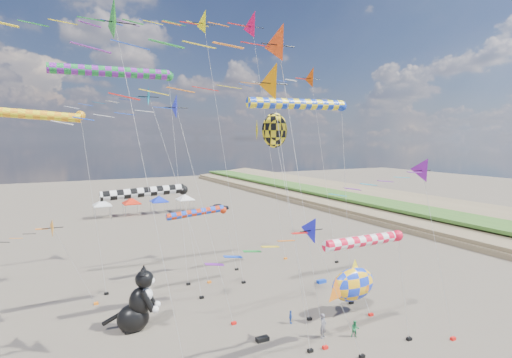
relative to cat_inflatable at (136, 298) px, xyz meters
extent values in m
cone|color=#CB4302|center=(20.97, 5.77, 18.03)|extent=(2.31, 2.48, 2.55)
cylinder|color=#B2B2B2|center=(22.02, 5.77, 7.82)|extent=(2.11, 0.02, 20.41)
cube|color=black|center=(23.06, 5.77, -2.28)|extent=(0.36, 0.24, 0.20)
cone|color=#E44210|center=(7.58, -8.60, 16.99)|extent=(2.28, 2.44, 2.52)
cylinder|color=#B2B2B2|center=(9.07, -8.60, 7.30)|extent=(3.01, 0.02, 19.37)
cube|color=black|center=(10.56, -8.60, -2.28)|extent=(0.36, 0.24, 0.20)
cone|color=#1819C8|center=(8.23, -10.56, 6.57)|extent=(1.52, 1.63, 1.68)
cylinder|color=#B2B2B2|center=(10.11, -10.56, 2.10)|extent=(3.78, 0.02, 8.96)
cube|color=black|center=(11.99, -10.56, -2.28)|extent=(0.36, 0.24, 0.20)
cone|color=#FFEC09|center=(7.43, 4.81, 21.61)|extent=(2.23, 2.39, 2.47)
cylinder|color=#B2B2B2|center=(9.20, 4.81, 9.62)|extent=(3.57, 0.02, 24.00)
cube|color=black|center=(10.97, 4.81, -2.28)|extent=(0.36, 0.24, 0.20)
cone|color=#10C0E3|center=(4.40, 6.38, 15.31)|extent=(1.92, 2.05, 2.11)
cylinder|color=#B2B2B2|center=(6.22, 6.38, 6.46)|extent=(3.66, 0.02, 17.69)
cube|color=black|center=(8.04, 6.38, -2.28)|extent=(0.36, 0.24, 0.20)
cone|color=#D50B42|center=(16.15, 9.56, 23.21)|extent=(2.90, 3.10, 3.20)
cylinder|color=#B2B2B2|center=(17.40, 9.56, 10.41)|extent=(2.51, 0.02, 25.59)
cube|color=black|center=(18.64, 9.56, -2.28)|extent=(0.36, 0.24, 0.20)
cone|color=orange|center=(-4.49, 6.04, 4.62)|extent=(1.57, 1.68, 1.73)
cylinder|color=#B2B2B2|center=(-3.36, 6.04, 1.12)|extent=(2.28, 0.02, 7.01)
cube|color=black|center=(-2.23, 6.04, -2.28)|extent=(0.36, 0.24, 0.20)
cone|color=#7A1893|center=(16.46, -11.73, 9.56)|extent=(1.61, 1.73, 1.78)
cylinder|color=#B2B2B2|center=(17.82, -11.73, 3.59)|extent=(2.73, 0.02, 11.94)
cube|color=black|center=(19.17, -11.73, -2.28)|extent=(0.36, 0.24, 0.20)
cone|color=#1C28D2|center=(3.88, -2.60, 13.73)|extent=(1.78, 1.90, 1.96)
cylinder|color=#B2B2B2|center=(5.24, -2.60, 5.67)|extent=(2.75, 0.02, 16.11)
cube|color=black|center=(6.61, -2.60, -2.28)|extent=(0.36, 0.24, 0.20)
cone|color=#1D8218|center=(-0.08, -6.58, 17.83)|extent=(2.39, 2.56, 2.64)
cylinder|color=#B2B2B2|center=(0.76, -6.58, 7.73)|extent=(1.69, 0.02, 20.21)
cone|color=orange|center=(7.01, -8.49, 14.78)|extent=(2.26, 2.41, 2.49)
cylinder|color=#B2B2B2|center=(8.23, -8.49, 6.20)|extent=(2.46, 0.02, 17.16)
cube|color=black|center=(9.45, -8.49, -2.28)|extent=(0.36, 0.24, 0.20)
cylinder|color=red|center=(11.95, -10.35, 5.20)|extent=(5.96, 0.70, 0.70)
sphere|color=red|center=(14.94, -10.35, 5.20)|extent=(0.74, 0.74, 0.74)
cylinder|color=#B2B2B2|center=(15.69, -10.35, 1.41)|extent=(1.52, 0.02, 7.58)
cube|color=black|center=(16.44, -10.35, -2.28)|extent=(0.36, 0.24, 0.20)
cylinder|color=black|center=(1.36, 3.15, 7.30)|extent=(6.50, 0.78, 0.78)
sphere|color=black|center=(4.61, 3.15, 7.30)|extent=(0.82, 0.82, 0.82)
cylinder|color=#B2B2B2|center=(5.36, 3.15, 2.46)|extent=(1.52, 0.02, 9.68)
cube|color=black|center=(6.11, 3.15, -2.28)|extent=(0.36, 0.24, 0.20)
cylinder|color=#FD9D15|center=(-6.65, 7.91, 13.48)|extent=(7.93, 0.75, 0.75)
sphere|color=#FD9D15|center=(-2.68, 7.91, 13.48)|extent=(0.79, 0.79, 0.79)
cylinder|color=#B2B2B2|center=(-1.93, 7.91, 5.55)|extent=(1.52, 0.02, 15.87)
cube|color=black|center=(-1.18, 7.91, -2.28)|extent=(0.36, 0.24, 0.20)
cylinder|color=#178231|center=(-0.24, 6.82, 17.10)|extent=(9.62, 0.87, 0.87)
sphere|color=#178231|center=(4.57, 6.82, 17.10)|extent=(0.92, 0.92, 0.92)
cylinder|color=#B2B2B2|center=(5.32, 6.82, 7.36)|extent=(1.52, 0.02, 19.49)
cube|color=black|center=(6.07, 6.82, -2.28)|extent=(0.36, 0.24, 0.20)
cylinder|color=red|center=(7.53, 8.64, 4.21)|extent=(5.91, 0.69, 0.69)
sphere|color=red|center=(10.48, 8.64, 4.21)|extent=(0.72, 0.72, 0.72)
cylinder|color=#B2B2B2|center=(11.23, 8.64, 0.92)|extent=(1.52, 0.02, 6.60)
cube|color=black|center=(11.98, 8.64, -2.28)|extent=(0.36, 0.24, 0.20)
cylinder|color=#1336BF|center=(11.39, -3.73, 14.09)|extent=(8.19, 0.78, 0.78)
sphere|color=#1336BF|center=(15.49, -3.73, 14.09)|extent=(0.82, 0.82, 0.82)
cylinder|color=#B2B2B2|center=(16.24, -3.73, 5.86)|extent=(1.52, 0.02, 16.47)
cube|color=black|center=(16.99, -3.73, -2.28)|extent=(0.36, 0.24, 0.20)
ellipsoid|color=yellow|center=(10.08, -2.62, 12.16)|extent=(2.20, 0.40, 2.64)
cone|color=yellow|center=(8.58, -2.62, 12.16)|extent=(0.12, 1.80, 1.80)
cylinder|color=#B2B2B2|center=(11.08, -3.62, 4.89)|extent=(2.03, 2.03, 14.55)
cube|color=black|center=(12.08, -4.62, -2.28)|extent=(0.36, 0.24, 0.20)
ellipsoid|color=blue|center=(15.82, -5.23, 0.02)|extent=(4.30, 2.62, 2.68)
cone|color=orange|center=(13.50, -5.23, 0.02)|extent=(1.92, 0.63, 1.96)
cone|color=yellow|center=(16.00, -5.23, 1.36)|extent=(1.40, 0.47, 1.43)
cylinder|color=#B2B2B2|center=(16.86, -5.73, -1.40)|extent=(0.11, 1.04, 1.97)
cube|color=red|center=(16.82, -6.23, -2.28)|extent=(0.36, 0.24, 0.20)
imported|color=gray|center=(11.37, -7.29, -1.52)|extent=(0.75, 0.69, 1.73)
imported|color=#228146|center=(13.38, -8.30, -1.77)|extent=(0.74, 0.69, 1.22)
imported|color=#2D54B4|center=(10.47, -4.45, -1.86)|extent=(0.49, 0.66, 1.03)
cube|color=#1239B9|center=(17.71, 1.42, -2.23)|extent=(0.90, 0.44, 0.30)
cube|color=black|center=(7.34, -5.78, -2.23)|extent=(0.90, 0.44, 0.30)
cube|color=silver|center=(2.64, 44.81, -0.13)|extent=(3.00, 3.00, 0.15)
pyramid|color=silver|center=(2.64, 44.81, 0.92)|extent=(4.20, 4.20, 1.00)
cylinder|color=#999999|center=(1.34, 43.51, -1.28)|extent=(0.08, 0.08, 2.20)
cylinder|color=#999999|center=(3.94, 43.51, -1.28)|extent=(0.08, 0.08, 2.20)
cylinder|color=#999999|center=(1.34, 46.11, -1.28)|extent=(0.08, 0.08, 2.20)
cylinder|color=#999999|center=(3.94, 46.11, -1.28)|extent=(0.08, 0.08, 2.20)
cube|color=red|center=(7.64, 44.81, -0.13)|extent=(3.00, 3.00, 0.15)
pyramid|color=red|center=(7.64, 44.81, 0.92)|extent=(4.20, 4.20, 1.00)
cylinder|color=#999999|center=(6.34, 43.51, -1.28)|extent=(0.08, 0.08, 2.20)
cylinder|color=#999999|center=(8.94, 43.51, -1.28)|extent=(0.08, 0.08, 2.20)
cylinder|color=#999999|center=(6.34, 46.11, -1.28)|extent=(0.08, 0.08, 2.20)
cylinder|color=#999999|center=(8.94, 46.11, -1.28)|extent=(0.08, 0.08, 2.20)
cube|color=#1328BE|center=(12.64, 44.81, -0.13)|extent=(3.00, 3.00, 0.15)
pyramid|color=#1328BE|center=(12.64, 44.81, 0.92)|extent=(4.20, 4.20, 1.00)
cylinder|color=#999999|center=(11.34, 43.51, -1.28)|extent=(0.08, 0.08, 2.20)
cylinder|color=#999999|center=(13.94, 43.51, -1.28)|extent=(0.08, 0.08, 2.20)
cylinder|color=#999999|center=(11.34, 46.11, -1.28)|extent=(0.08, 0.08, 2.20)
cylinder|color=#999999|center=(13.94, 46.11, -1.28)|extent=(0.08, 0.08, 2.20)
cube|color=white|center=(17.64, 44.81, -0.13)|extent=(3.00, 3.00, 0.15)
pyramid|color=white|center=(17.64, 44.81, 0.92)|extent=(4.20, 4.20, 1.00)
cylinder|color=#999999|center=(16.34, 43.51, -1.28)|extent=(0.08, 0.08, 2.20)
cylinder|color=#999999|center=(18.94, 43.51, -1.28)|extent=(0.08, 0.08, 2.20)
cylinder|color=#999999|center=(16.34, 46.11, -1.28)|extent=(0.08, 0.08, 2.20)
cylinder|color=#999999|center=(18.94, 46.11, -1.28)|extent=(0.08, 0.08, 2.20)
imported|color=#26262D|center=(23.92, 42.81, -1.74)|extent=(3.85, 1.80, 1.28)
camera|label=1|loc=(-5.11, -28.90, 11.54)|focal=28.00mm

